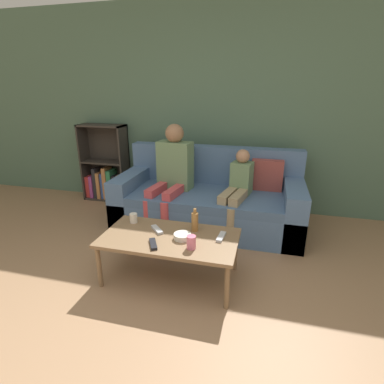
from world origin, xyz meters
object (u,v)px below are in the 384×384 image
cup_near (134,218)px  tv_remote_1 (221,237)px  coffee_table (170,240)px  bookshelf (106,172)px  tv_remote_2 (157,230)px  cup_far (191,242)px  snack_bowl (182,236)px  couch (209,201)px  bottle (195,221)px  person_child (237,189)px  tv_remote_0 (153,244)px  person_adult (172,169)px

cup_near → tv_remote_1: bearing=-6.6°
coffee_table → cup_near: cup_near is taller
bookshelf → tv_remote_2: bookshelf is taller
cup_far → snack_bowl: size_ratio=0.74×
coffee_table → tv_remote_1: tv_remote_1 is taller
tv_remote_2 → couch: bearing=34.3°
cup_far → bottle: (-0.05, 0.30, 0.03)m
cup_far → tv_remote_2: cup_far is taller
coffee_table → cup_far: size_ratio=10.68×
tv_remote_1 → snack_bowl: size_ratio=1.19×
cup_far → bottle: bottle is taller
coffee_table → person_child: bearing=66.2°
cup_near → bottle: bearing=-2.1°
person_child → tv_remote_0: (-0.52, -1.18, -0.11)m
cup_far → tv_remote_2: bearing=149.4°
person_child → bottle: 0.90m
bookshelf → coffee_table: bearing=-47.2°
person_child → tv_remote_2: person_child is taller
couch → person_child: bearing=-24.8°
couch → person_adult: person_adult is taller
person_adult → tv_remote_1: 1.27m
person_child → bottle: bearing=-95.1°
bookshelf → bottle: 2.27m
person_child → tv_remote_2: 1.11m
bookshelf → coffee_table: 2.25m
cup_near → tv_remote_0: size_ratio=0.51×
tv_remote_2 → cup_far: bearing=-73.4°
couch → coffee_table: (-0.11, -1.16, 0.08)m
coffee_table → cup_near: bearing=156.6°
tv_remote_2 → snack_bowl: 0.27m
bottle → bookshelf: bearing=138.8°
tv_remote_1 → bottle: 0.27m
couch → cup_near: couch is taller
coffee_table → tv_remote_0: tv_remote_0 is taller
tv_remote_2 → snack_bowl: (0.26, -0.08, 0.01)m
tv_remote_1 → cup_near: bearing=178.2°
person_adult → tv_remote_0: size_ratio=6.91×
coffee_table → cup_far: (0.23, -0.14, 0.09)m
person_adult → cup_far: (0.55, -1.22, -0.23)m
person_adult → tv_remote_1: person_adult is taller
cup_far → tv_remote_0: (-0.31, -0.03, -0.04)m
couch → bookshelf: size_ratio=1.96×
bookshelf → snack_bowl: bearing=-45.3°
tv_remote_0 → bottle: bottle is taller
tv_remote_0 → tv_remote_1: 0.56m
person_child → tv_remote_2: size_ratio=5.97×
bottle → tv_remote_2: bearing=-165.4°
cup_far → tv_remote_1: (0.20, 0.23, -0.04)m
couch → bottle: couch is taller
couch → tv_remote_2: 1.13m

